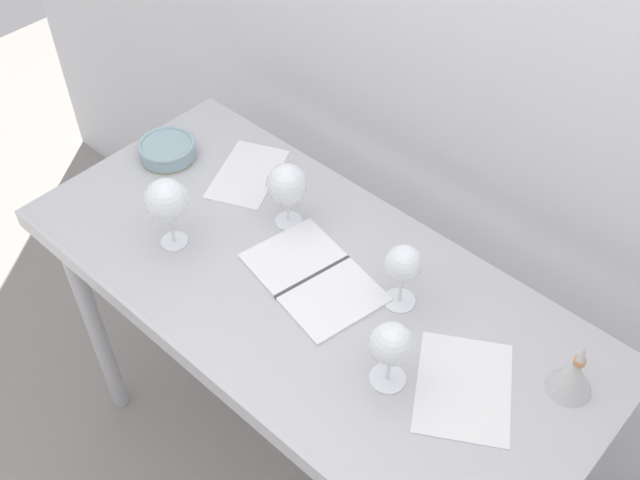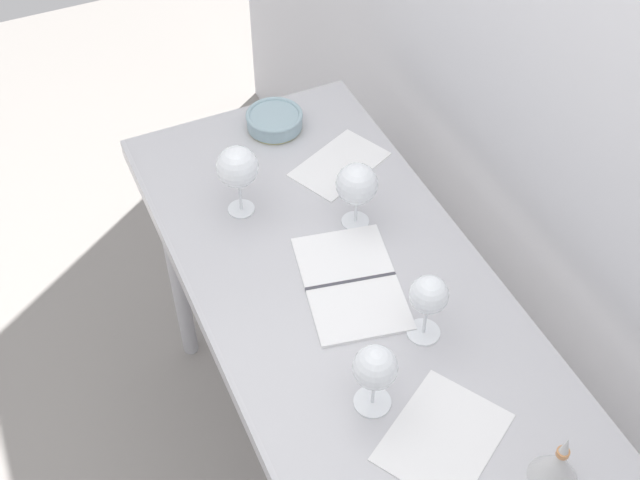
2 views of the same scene
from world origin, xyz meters
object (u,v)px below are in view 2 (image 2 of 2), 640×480
wine_glass_near_right (375,369)px  tasting_bowl (274,120)px  wine_glass_near_left (237,168)px  tasting_sheet_lower (441,438)px  open_notebook (351,282)px  tasting_sheet_upper (340,164)px  decanter_funnel (557,466)px  wine_glass_far_right (429,297)px  wine_glass_far_left (357,185)px

wine_glass_near_right → tasting_bowl: bearing=170.2°
wine_glass_near_left → tasting_sheet_lower: 0.77m
wine_glass_near_right → tasting_bowl: (-0.88, 0.15, -0.09)m
open_notebook → tasting_sheet_upper: size_ratio=1.46×
wine_glass_near_right → tasting_bowl: 0.89m
open_notebook → tasting_sheet_upper: bearing=169.5°
tasting_sheet_upper → decanter_funnel: decanter_funnel is taller
tasting_sheet_upper → wine_glass_near_right: bearing=-44.6°
wine_glass_near_left → wine_glass_near_right: bearing=3.9°
wine_glass_near_right → tasting_sheet_upper: wine_glass_near_right is taller
decanter_funnel → wine_glass_far_right: bearing=-172.4°
wine_glass_far_left → tasting_sheet_lower: wine_glass_far_left is taller
wine_glass_far_right → open_notebook: wine_glass_far_right is taller
tasting_sheet_lower → decanter_funnel: (0.16, 0.14, 0.04)m
tasting_sheet_upper → wine_glass_far_right: bearing=-31.4°
wine_glass_near_left → tasting_bowl: wine_glass_near_left is taller
open_notebook → tasting_bowl: 0.58m
wine_glass_near_left → tasting_bowl: (-0.26, 0.19, -0.11)m
wine_glass_far_left → open_notebook: size_ratio=0.49×
tasting_sheet_lower → tasting_bowl: tasting_bowl is taller
wine_glass_far_left → wine_glass_near_left: bearing=-123.1°
open_notebook → decanter_funnel: bearing=24.3°
wine_glass_near_left → open_notebook: (0.32, 0.14, -0.13)m
wine_glass_far_left → open_notebook: (0.17, -0.10, -0.12)m
wine_glass_near_right → wine_glass_far_left: size_ratio=0.95×
tasting_bowl → open_notebook: bearing=-5.4°
tasting_sheet_upper → tasting_bowl: 0.23m
wine_glass_far_right → wine_glass_far_left: wine_glass_far_left is taller
wine_glass_far_right → open_notebook: (-0.19, -0.08, -0.12)m
tasting_sheet_upper → tasting_bowl: bearing=-179.8°
tasting_sheet_upper → tasting_sheet_lower: same height
wine_glass_far_right → decanter_funnel: wine_glass_far_right is taller
wine_glass_far_right → tasting_bowl: wine_glass_far_right is taller
open_notebook → wine_glass_far_right: bearing=34.7°
wine_glass_far_left → tasting_bowl: (-0.41, -0.04, -0.09)m
wine_glass_near_right → wine_glass_far_left: (-0.47, 0.19, 0.01)m
wine_glass_near_left → tasting_sheet_upper: (-0.05, 0.29, -0.13)m
wine_glass_near_right → tasting_sheet_upper: size_ratio=0.68×
wine_glass_near_right → wine_glass_far_left: wine_glass_far_left is taller
wine_glass_far_right → wine_glass_far_left: (-0.36, 0.01, -0.00)m
tasting_sheet_upper → tasting_sheet_lower: 0.81m
wine_glass_far_right → tasting_bowl: bearing=-178.1°
wine_glass_far_right → decanter_funnel: size_ratio=1.20×
wine_glass_near_left → wine_glass_far_right: (0.51, 0.22, -0.01)m
tasting_sheet_lower → decanter_funnel: size_ratio=1.75×
open_notebook → decanter_funnel: decanter_funnel is taller
wine_glass_near_left → wine_glass_far_right: 0.56m
decanter_funnel → tasting_sheet_upper: bearing=179.0°
wine_glass_near_left → tasting_bowl: size_ratio=1.24×
tasting_sheet_lower → decanter_funnel: bearing=11.7°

